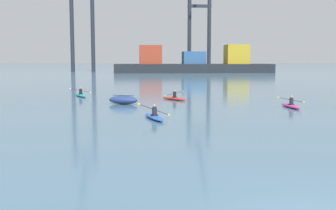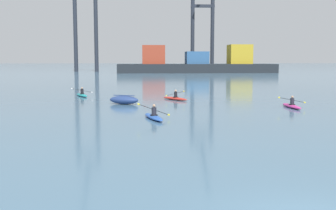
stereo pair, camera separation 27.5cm
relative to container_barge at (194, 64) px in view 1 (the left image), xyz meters
name	(u,v)px [view 1 (the left image)]	position (x,y,z in m)	size (l,w,h in m)	color
container_barge	(194,64)	(0.00, 0.00, 0.00)	(44.38, 8.54, 7.91)	#1E2328
gantry_crane_west	(82,4)	(-32.46, 11.43, 17.58)	(7.40, 20.21, 41.23)	#232833
gantry_crane_west_mid	(200,17)	(3.63, 13.68, 14.44)	(7.48, 20.04, 35.66)	#232833
capsized_dinghy	(123,100)	(-17.16, -80.61, -2.20)	(2.82, 2.06, 0.76)	navy
kayak_blue	(154,116)	(-14.92, -89.53, -2.38)	(2.11, 3.44, 1.07)	#2856B2
kayak_magenta	(291,105)	(-4.01, -84.11, -2.38)	(2.26, 3.41, 0.95)	#C13384
kayak_teal	(80,95)	(-21.73, -73.09, -2.38)	(2.09, 3.36, 0.95)	teal
kayak_red	(174,98)	(-12.56, -77.31, -2.38)	(2.41, 3.15, 0.95)	red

